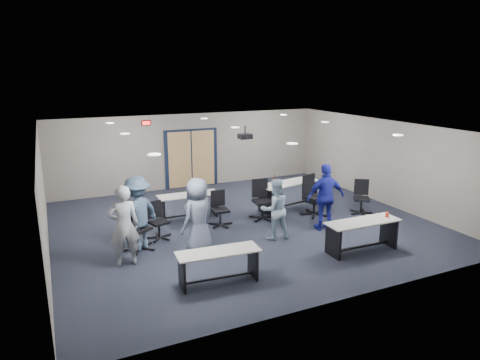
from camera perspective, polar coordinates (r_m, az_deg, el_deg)
name	(u,v)px	position (r m, az deg, el deg)	size (l,w,h in m)	color
floor	(243,224)	(12.09, 0.37, -5.89)	(10.00, 10.00, 0.00)	black
back_wall	(191,151)	(15.80, -6.56, 3.91)	(10.00, 0.04, 2.70)	gray
front_wall	(348,232)	(8.03, 14.20, -6.75)	(10.00, 0.04, 2.70)	gray
left_wall	(43,200)	(10.66, -24.78, -2.42)	(0.04, 9.00, 2.70)	gray
right_wall	(384,162)	(14.49, 18.62, 2.30)	(0.04, 9.00, 2.70)	gray
ceiling	(243,128)	(11.44, 0.39, 6.90)	(10.00, 9.00, 0.04)	white
double_door	(191,159)	(15.82, -6.49, 2.82)	(2.00, 0.07, 2.20)	black
exit_sign	(146,123)	(15.17, -12.41, 7.44)	(0.32, 0.07, 0.18)	black
ceiling_projector	(245,136)	(12.06, 0.68, 5.86)	(0.35, 0.32, 0.37)	black
ceiling_can_lights	(239,128)	(11.67, -0.13, 6.90)	(6.24, 5.74, 0.02)	white
table_front_left	(218,261)	(8.77, -2.90, -10.74)	(1.73, 0.69, 0.68)	#B5B2AB
table_front_right	(363,230)	(10.60, 16.02, -6.47)	(1.86, 0.65, 0.87)	#B5B2AB
table_back_left	(189,202)	(12.52, -6.85, -2.91)	(1.78, 0.61, 0.72)	#B5B2AB
table_back_right	(288,190)	(13.36, 6.45, -1.40)	(2.16, 1.05, 1.15)	#B5B2AB
chair_back_a	(159,221)	(11.12, -10.79, -5.36)	(0.60, 0.60, 0.96)	black
chair_back_b	(220,209)	(11.82, -2.65, -3.87)	(0.62, 0.62, 0.98)	black
chair_back_c	(263,200)	(12.34, 3.04, -2.68)	(0.72, 0.72, 1.15)	black
chair_back_d	(315,196)	(12.83, 9.91, -2.08)	(0.76, 0.76, 1.21)	black
chair_loose_left	(138,227)	(10.51, -13.47, -6.12)	(0.73, 0.73, 1.16)	black
chair_loose_right	(362,197)	(13.30, 15.91, -2.24)	(0.64, 0.64, 1.02)	black
person_gray	(124,226)	(9.67, -15.23, -5.91)	(0.67, 0.44, 1.83)	#959BA3
person_plaid	(198,216)	(9.98, -5.63, -4.84)	(0.89, 0.58, 1.83)	slate
person_lightblue	(275,209)	(10.87, 4.66, -3.90)	(0.77, 0.60, 1.58)	#96B2C6
person_navy	(326,197)	(11.65, 11.35, -2.26)	(1.07, 0.44, 1.82)	navy
person_back	(138,213)	(10.44, -13.48, -4.34)	(1.17, 0.67, 1.81)	#415975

